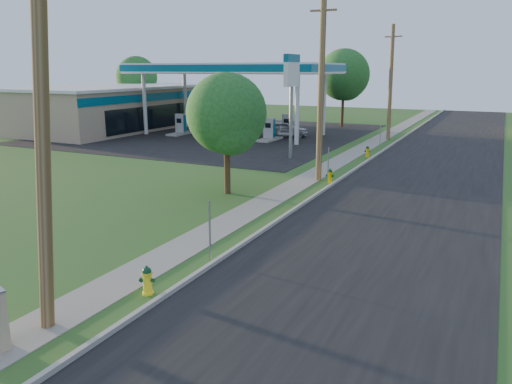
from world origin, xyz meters
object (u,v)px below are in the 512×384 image
(fuel_pump_se, at_px, (287,127))
(price_pylon, at_px, (292,77))
(tree_lot, at_px, (344,77))
(hydrant_far, at_px, (367,152))
(fuel_pump_nw, at_px, (181,127))
(car_silver, at_px, (285,129))
(utility_pole_near, at_px, (42,124))
(hydrant_mid, at_px, (330,176))
(tree_verge, at_px, (228,117))
(fuel_pump_ne, at_px, (269,132))
(tree_back, at_px, (137,78))
(utility_pole_far, at_px, (391,83))
(hydrant_near, at_px, (147,280))
(utility_pole_mid, at_px, (321,88))
(fuel_pump_sw, at_px, (204,123))

(fuel_pump_se, xyz_separation_m, price_pylon, (5.00, -11.50, 4.71))
(tree_lot, height_order, hydrant_far, tree_lot)
(fuel_pump_nw, distance_m, car_silver, 9.69)
(utility_pole_near, xyz_separation_m, hydrant_mid, (0.78, 17.58, -4.41))
(tree_verge, bearing_deg, car_silver, 105.44)
(fuel_pump_ne, distance_m, tree_lot, 13.74)
(fuel_pump_ne, distance_m, hydrant_mid, 16.55)
(utility_pole_near, height_order, tree_back, utility_pole_near)
(utility_pole_near, bearing_deg, tree_back, 126.96)
(utility_pole_far, bearing_deg, tree_verge, -97.29)
(hydrant_near, distance_m, car_silver, 32.58)
(fuel_pump_nw, xyz_separation_m, tree_verge, (14.98, -17.84, 3.01))
(utility_pole_near, bearing_deg, fuel_pump_nw, 120.00)
(tree_lot, distance_m, tree_back, 25.18)
(car_silver, bearing_deg, hydrant_near, 176.09)
(tree_verge, relative_size, tree_lot, 0.73)
(tree_lot, distance_m, hydrant_far, 19.14)
(utility_pole_near, height_order, fuel_pump_se, utility_pole_near)
(utility_pole_mid, distance_m, fuel_pump_ne, 16.31)
(tree_lot, distance_m, hydrant_mid, 27.50)
(utility_pole_far, distance_m, fuel_pump_se, 9.84)
(fuel_pump_ne, height_order, hydrant_far, fuel_pump_ne)
(tree_lot, relative_size, car_silver, 1.98)
(fuel_pump_sw, xyz_separation_m, hydrant_near, (18.45, -32.56, -0.32))
(fuel_pump_nw, relative_size, fuel_pump_sw, 1.00)
(price_pylon, height_order, tree_verge, price_pylon)
(fuel_pump_nw, xyz_separation_m, fuel_pump_se, (9.00, 4.00, 0.00))
(fuel_pump_nw, relative_size, hydrant_mid, 3.98)
(utility_pole_far, relative_size, fuel_pump_se, 2.97)
(fuel_pump_nw, bearing_deg, utility_pole_mid, -35.99)
(fuel_pump_sw, relative_size, hydrant_far, 4.11)
(fuel_pump_se, xyz_separation_m, tree_back, (-22.45, 6.66, 4.06))
(utility_pole_near, xyz_separation_m, utility_pole_mid, (-0.00, 18.00, 0.15))
(price_pylon, xyz_separation_m, hydrant_far, (4.51, 3.01, -5.05))
(hydrant_near, xyz_separation_m, hydrant_mid, (0.23, 15.14, -0.01))
(utility_pole_far, height_order, hydrant_near, utility_pole_far)
(fuel_pump_se, height_order, hydrant_mid, fuel_pump_se)
(tree_back, bearing_deg, utility_pole_near, -53.04)
(fuel_pump_nw, xyz_separation_m, hydrant_mid, (18.68, -13.42, -0.33))
(utility_pole_near, distance_m, price_pylon, 23.83)
(utility_pole_near, distance_m, hydrant_near, 5.06)
(utility_pole_far, distance_m, tree_verge, 23.05)
(fuel_pump_ne, xyz_separation_m, hydrant_mid, (9.68, -13.42, -0.33))
(utility_pole_far, bearing_deg, utility_pole_near, -90.00)
(fuel_pump_ne, xyz_separation_m, hydrant_far, (9.51, -4.49, -0.34))
(hydrant_near, bearing_deg, price_pylon, 101.92)
(fuel_pump_sw, distance_m, hydrant_far, 20.36)
(fuel_pump_ne, relative_size, fuel_pump_sw, 1.00)
(tree_back, xyz_separation_m, hydrant_near, (31.89, -39.22, -4.38))
(utility_pole_near, relative_size, utility_pole_far, 1.00)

